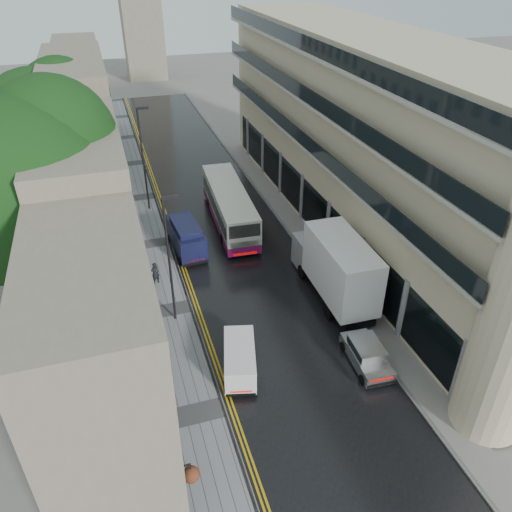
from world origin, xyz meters
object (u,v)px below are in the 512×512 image
cream_bus (222,227)px  lamp_post_near (169,262)px  white_lorry (330,288)px  silver_hatchback (364,374)px  tree_far (46,149)px  pedestrian (155,273)px  white_van (226,379)px  tree_near (27,221)px  lamp_post_far (143,161)px  navy_van (180,249)px

cream_bus → lamp_post_near: bearing=-119.1°
white_lorry → silver_hatchback: (-0.47, -5.38, -1.53)m
cream_bus → lamp_post_near: 9.48m
tree_far → pedestrian: bearing=-60.9°
white_lorry → lamp_post_near: bearing=164.7°
tree_far → silver_hatchback: 27.68m
cream_bus → white_van: cream_bus is taller
tree_near → lamp_post_near: 7.64m
tree_near → white_lorry: tree_near is taller
white_van → lamp_post_near: lamp_post_near is taller
white_lorry → lamp_post_far: size_ratio=1.00×
tree_near → lamp_post_near: (6.88, -1.72, -2.84)m
tree_near → lamp_post_far: (7.21, 13.39, -2.58)m
cream_bus → silver_hatchback: cream_bus is taller
tree_near → lamp_post_far: 15.42m
navy_van → pedestrian: (-2.00, -1.93, -0.32)m
tree_near → pedestrian: tree_near is taller
tree_far → lamp_post_near: (6.58, -14.72, -2.12)m
silver_hatchback → white_van: size_ratio=0.99×
white_lorry → silver_hatchback: size_ratio=2.31×
tree_far → navy_van: (7.97, -8.80, -5.00)m
lamp_post_far → cream_bus: bearing=-49.9°
silver_hatchback → white_van: white_van is taller
white_lorry → navy_van: 11.29m
tree_near → tree_far: (0.30, 13.00, -0.72)m
cream_bus → lamp_post_near: (-4.88, -7.69, 2.60)m
cream_bus → navy_van: (-3.49, -1.77, -0.27)m
silver_hatchback → white_van: (-6.80, 1.62, 0.15)m
white_van → lamp_post_near: 7.28m
white_lorry → pedestrian: bearing=146.0°
cream_bus → navy_van: cream_bus is taller
tree_far → cream_bus: size_ratio=1.14×
tree_near → cream_bus: (11.76, 5.97, -5.44)m
white_lorry → pedestrian: 11.52m
silver_hatchback → white_van: bearing=170.2°
pedestrian → lamp_post_near: lamp_post_near is taller
tree_near → tree_far: size_ratio=1.11×
lamp_post_far → tree_near: bearing=-109.7°
tree_near → silver_hatchback: bearing=-32.5°
pedestrian → lamp_post_near: (0.60, -3.99, 3.19)m
lamp_post_near → tree_near: bearing=166.6°
tree_far → navy_van: 12.89m
tree_near → navy_van: tree_near is taller
silver_hatchback → pedestrian: 14.90m
white_van → lamp_post_far: lamp_post_far is taller
pedestrian → white_lorry: bearing=126.5°
white_van → pedestrian: size_ratio=2.32×
tree_near → tree_far: bearing=88.7°
white_van → tree_far: bearing=125.1°
tree_near → lamp_post_far: bearing=61.7°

